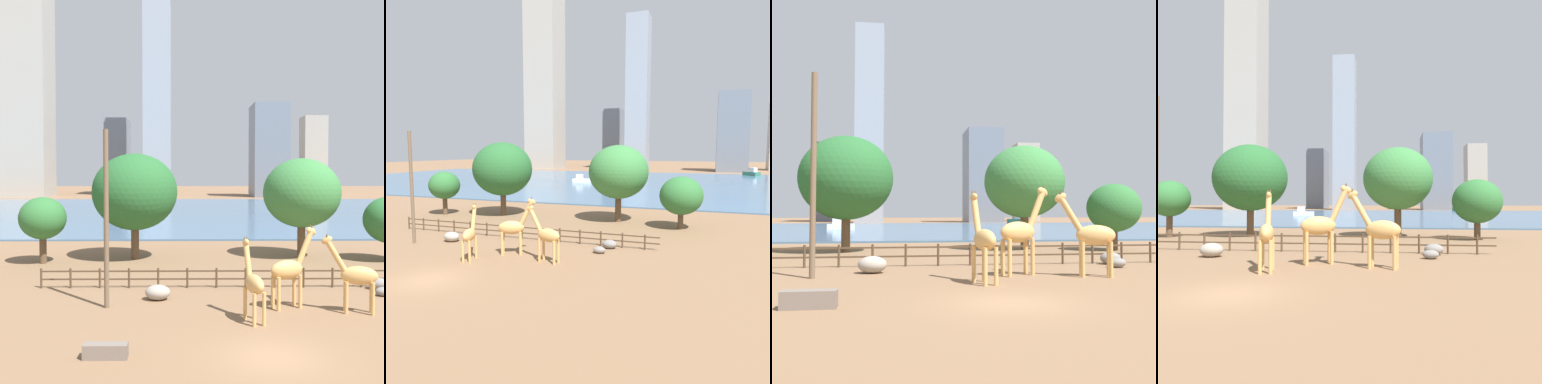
{
  "view_description": "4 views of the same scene",
  "coord_description": "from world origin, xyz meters",
  "views": [
    {
      "loc": [
        -3.54,
        -19.24,
        7.45
      ],
      "look_at": [
        -2.83,
        38.45,
        5.3
      ],
      "focal_mm": 45.0,
      "sensor_mm": 36.0,
      "label": 1
    },
    {
      "loc": [
        16.8,
        -18.5,
        8.22
      ],
      "look_at": [
        3.36,
        19.15,
        3.79
      ],
      "focal_mm": 35.0,
      "sensor_mm": 36.0,
      "label": 2
    },
    {
      "loc": [
        -3.94,
        -16.44,
        3.14
      ],
      "look_at": [
        3.68,
        38.72,
        5.53
      ],
      "focal_mm": 45.0,
      "sensor_mm": 36.0,
      "label": 3
    },
    {
      "loc": [
        6.16,
        -13.7,
        3.56
      ],
      "look_at": [
        0.25,
        39.41,
        4.84
      ],
      "focal_mm": 35.0,
      "sensor_mm": 36.0,
      "label": 4
    }
  ],
  "objects": [
    {
      "name": "harbor_water",
      "position": [
        0.0,
        77.0,
        0.1
      ],
      "size": [
        180.0,
        86.0,
        0.2
      ],
      "primitive_type": "cube",
      "color": "#476B8C",
      "rests_on": "ground"
    },
    {
      "name": "boat_sailboat",
      "position": [
        -13.97,
        70.31,
        0.9
      ],
      "size": [
        4.94,
        2.48,
        2.08
      ],
      "rotation": [
        0.0,
        0.0,
        0.17
      ],
      "color": "silver",
      "rests_on": "harbor_water"
    },
    {
      "name": "utility_pole",
      "position": [
        -7.97,
        7.37,
        4.96
      ],
      "size": [
        0.28,
        0.28,
        9.93
      ],
      "primitive_type": "cylinder",
      "color": "brown",
      "rests_on": "ground"
    },
    {
      "name": "giraffe_tall",
      "position": [
        -0.14,
        4.73,
        1.95
      ],
      "size": [
        1.14,
        2.56,
        4.22
      ],
      "rotation": [
        0.0,
        0.0,
        1.81
      ],
      "color": "tan",
      "rests_on": "ground"
    },
    {
      "name": "tree_center_broad",
      "position": [
        13.94,
        21.57,
        3.52
      ],
      "size": [
        4.47,
        4.47,
        5.55
      ],
      "color": "brown",
      "rests_on": "ground"
    },
    {
      "name": "enclosure_fence",
      "position": [
        -0.27,
        12.0,
        0.76
      ],
      "size": [
        26.12,
        0.14,
        1.3
      ],
      "color": "#4C3826",
      "rests_on": "ground"
    },
    {
      "name": "tree_left_small",
      "position": [
        6.77,
        23.43,
        5.76
      ],
      "size": [
        6.85,
        6.85,
        8.87
      ],
      "color": "brown",
      "rests_on": "ground"
    },
    {
      "name": "boat_ferry",
      "position": [
        29.15,
        113.77,
        1.08
      ],
      "size": [
        5.12,
        6.06,
        2.6
      ],
      "rotation": [
        0.0,
        0.0,
        2.18
      ],
      "color": "#337259",
      "rests_on": "harbor_water"
    },
    {
      "name": "ground_plane",
      "position": [
        0.0,
        80.0,
        0.0
      ],
      "size": [
        400.0,
        400.0,
        0.0
      ],
      "primitive_type": "plane",
      "color": "brown"
    },
    {
      "name": "boulder_small",
      "position": [
        -5.23,
        9.02,
        0.45
      ],
      "size": [
        1.49,
        1.19,
        0.89
      ],
      "primitive_type": "ellipsoid",
      "color": "gray",
      "rests_on": "ground"
    },
    {
      "name": "skyline_block_right",
      "position": [
        -54.56,
        137.51,
        46.74
      ],
      "size": [
        13.86,
        14.44,
        93.49
      ],
      "primitive_type": "cube",
      "color": "#ADA89E",
      "rests_on": "ground"
    },
    {
      "name": "tree_left_large",
      "position": [
        -15.48,
        20.78,
        3.75
      ],
      "size": [
        3.91,
        3.91,
        5.55
      ],
      "color": "brown",
      "rests_on": "ground"
    },
    {
      "name": "skyline_tower_glass",
      "position": [
        24.08,
        141.34,
        15.26
      ],
      "size": [
        11.4,
        15.63,
        30.53
      ],
      "primitive_type": "cube",
      "color": "slate",
      "rests_on": "ground"
    },
    {
      "name": "boulder_by_pole",
      "position": [
        8.93,
        11.48,
        0.37
      ],
      "size": [
        1.26,
        0.98,
        0.73
      ],
      "primitive_type": "ellipsoid",
      "color": "gray",
      "rests_on": "ground"
    },
    {
      "name": "skyline_block_left",
      "position": [
        -29.9,
        167.37,
        14.26
      ],
      "size": [
        8.27,
        15.95,
        28.52
      ],
      "primitive_type": "cube",
      "color": "slate",
      "rests_on": "ground"
    },
    {
      "name": "boulder_near_fence",
      "position": [
        8.54,
        9.74,
        0.27
      ],
      "size": [
        1.01,
        0.73,
        0.55
      ],
      "primitive_type": "ellipsoid",
      "color": "gray",
      "rests_on": "ground"
    },
    {
      "name": "tree_right_tall",
      "position": [
        -8.01,
        22.7,
        5.89
      ],
      "size": [
        7.44,
        7.44,
        9.25
      ],
      "color": "brown",
      "rests_on": "ground"
    },
    {
      "name": "skyline_block_central",
      "position": [
        -12.91,
        138.39,
        31.26
      ],
      "size": [
        8.83,
        9.09,
        62.52
      ],
      "primitive_type": "cube",
      "color": "#939EAD",
      "rests_on": "ground"
    },
    {
      "name": "giraffe_young",
      "position": [
        5.54,
        6.16,
        2.04
      ],
      "size": [
        3.06,
        1.19,
        4.27
      ],
      "rotation": [
        0.0,
        0.0,
        2.92
      ],
      "color": "tan",
      "rests_on": "ground"
    },
    {
      "name": "giraffe_companion",
      "position": [
        2.2,
        7.2,
        2.18
      ],
      "size": [
        3.02,
        1.71,
        4.63
      ],
      "rotation": [
        0.0,
        0.0,
        0.4
      ],
      "color": "tan",
      "rests_on": "ground"
    }
  ]
}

